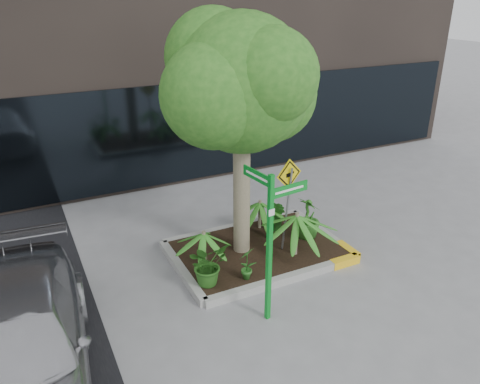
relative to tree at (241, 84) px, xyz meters
name	(u,v)px	position (x,y,z in m)	size (l,w,h in m)	color
ground	(256,264)	(0.11, -0.41, -3.38)	(80.00, 80.00, 0.00)	gray
planter	(260,250)	(0.34, -0.14, -3.28)	(3.35, 2.36, 0.15)	#9E9E99
tree	(241,84)	(0.00, 0.00, 0.00)	(3.08, 2.74, 4.62)	gray
palm_front	(297,216)	(0.85, -0.65, -2.40)	(0.99, 0.99, 1.11)	gray
palm_left	(204,234)	(-0.86, -0.19, -2.59)	(0.77, 0.77, 0.85)	gray
palm_back	(260,202)	(0.76, 0.62, -2.63)	(0.72, 0.72, 0.80)	gray
parked_car	(16,349)	(-4.08, -1.72, -2.72)	(1.84, 4.52, 1.31)	#B9B8BE
shrub_a	(208,264)	(-1.04, -0.79, -2.85)	(0.68, 0.68, 0.76)	#255A19
shrub_b	(308,218)	(1.44, -0.18, -2.79)	(0.49, 0.49, 0.88)	#2E7121
shrub_c	(247,263)	(-0.37, -0.96, -2.91)	(0.33, 0.33, 0.63)	#27661F
shrub_d	(277,215)	(1.03, 0.35, -2.88)	(0.39, 0.39, 0.70)	#21621C
street_sign_post	(270,232)	(-0.45, -1.86, -1.85)	(0.77, 0.72, 2.47)	#0C8D24
cattle_sign	(288,190)	(0.74, -0.47, -1.94)	(0.58, 0.23, 1.91)	slate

